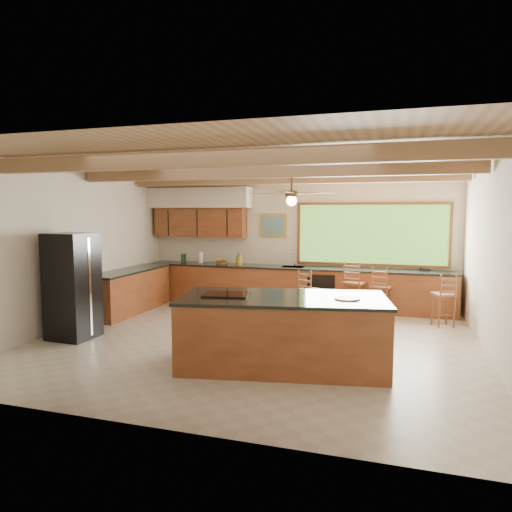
% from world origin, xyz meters
% --- Properties ---
extents(ground, '(7.20, 7.20, 0.00)m').
position_xyz_m(ground, '(0.00, 0.00, 0.00)').
color(ground, '#B9AE99').
rests_on(ground, ground).
extents(room_shell, '(7.27, 6.54, 3.02)m').
position_xyz_m(room_shell, '(-0.17, 0.65, 2.21)').
color(room_shell, beige).
rests_on(room_shell, ground).
extents(counter_run, '(7.12, 3.10, 1.28)m').
position_xyz_m(counter_run, '(-0.82, 2.52, 0.46)').
color(counter_run, brown).
rests_on(counter_run, ground).
extents(island, '(3.05, 1.82, 1.02)m').
position_xyz_m(island, '(0.74, -1.06, 0.50)').
color(island, brown).
rests_on(island, ground).
extents(refrigerator, '(0.73, 0.71, 1.82)m').
position_xyz_m(refrigerator, '(-3.05, -0.73, 0.91)').
color(refrigerator, black).
rests_on(refrigerator, ground).
extents(bar_stool_a, '(0.51, 0.51, 1.15)m').
position_xyz_m(bar_stool_a, '(1.43, 2.39, 0.68)').
color(bar_stool_a, brown).
rests_on(bar_stool_a, ground).
extents(bar_stool_b, '(0.48, 0.48, 1.02)m').
position_xyz_m(bar_stool_b, '(0.60, 1.66, 0.61)').
color(bar_stool_b, brown).
rests_on(bar_stool_b, ground).
extents(bar_stool_c, '(0.46, 0.46, 1.04)m').
position_xyz_m(bar_stool_c, '(1.97, 2.39, 0.62)').
color(bar_stool_c, brown).
rests_on(bar_stool_c, ground).
extents(bar_stool_d, '(0.47, 0.47, 1.02)m').
position_xyz_m(bar_stool_d, '(3.12, 1.93, 0.61)').
color(bar_stool_d, brown).
rests_on(bar_stool_d, ground).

